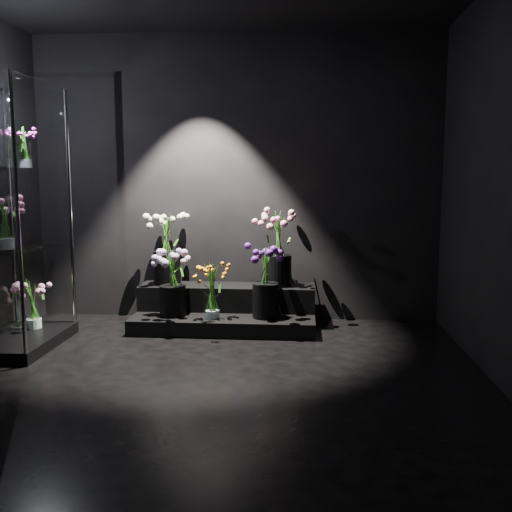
# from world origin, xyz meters

# --- Properties ---
(floor) EXTENTS (4.00, 4.00, 0.00)m
(floor) POSITION_xyz_m (0.00, 0.00, 0.00)
(floor) COLOR black
(floor) RESTS_ON ground
(wall_back) EXTENTS (4.00, 0.00, 4.00)m
(wall_back) POSITION_xyz_m (0.00, 2.00, 1.40)
(wall_back) COLOR black
(wall_back) RESTS_ON floor
(wall_front) EXTENTS (4.00, 0.00, 4.00)m
(wall_front) POSITION_xyz_m (0.00, -2.00, 1.40)
(wall_front) COLOR black
(wall_front) RESTS_ON floor
(display_riser) EXTENTS (1.69, 0.75, 0.38)m
(display_riser) POSITION_xyz_m (-0.06, 1.66, 0.16)
(display_riser) COLOR black
(display_riser) RESTS_ON floor
(display_case) EXTENTS (0.59, 0.99, 2.18)m
(display_case) POSITION_xyz_m (-1.68, 0.84, 1.09)
(display_case) COLOR black
(display_case) RESTS_ON floor
(bouquet_orange_bells) EXTENTS (0.29, 0.29, 0.51)m
(bouquet_orange_bells) POSITION_xyz_m (-0.14, 1.38, 0.40)
(bouquet_orange_bells) COLOR white
(bouquet_orange_bells) RESTS_ON display_riser
(bouquet_lilac) EXTENTS (0.47, 0.47, 0.60)m
(bouquet_lilac) POSITION_xyz_m (-0.52, 1.45, 0.49)
(bouquet_lilac) COLOR black
(bouquet_lilac) RESTS_ON display_riser
(bouquet_purple) EXTENTS (0.45, 0.45, 0.65)m
(bouquet_purple) POSITION_xyz_m (0.34, 1.45, 0.52)
(bouquet_purple) COLOR black
(bouquet_purple) RESTS_ON display_riser
(bouquet_cream_roses) EXTENTS (0.50, 0.50, 0.69)m
(bouquet_cream_roses) POSITION_xyz_m (-0.64, 1.77, 0.78)
(bouquet_cream_roses) COLOR black
(bouquet_cream_roses) RESTS_ON display_riser
(bouquet_pink_roses) EXTENTS (0.44, 0.44, 0.71)m
(bouquet_pink_roses) POSITION_xyz_m (0.44, 1.78, 0.78)
(bouquet_pink_roses) COLOR black
(bouquet_pink_roses) RESTS_ON display_riser
(bouquet_case_pink) EXTENTS (0.33, 0.33, 0.41)m
(bouquet_case_pink) POSITION_xyz_m (-1.68, 0.68, 1.07)
(bouquet_case_pink) COLOR white
(bouquet_case_pink) RESTS_ON display_case
(bouquet_case_magenta) EXTENTS (0.26, 0.26, 0.34)m
(bouquet_case_magenta) POSITION_xyz_m (-1.63, 0.97, 1.67)
(bouquet_case_magenta) COLOR white
(bouquet_case_magenta) RESTS_ON display_case
(bouquet_case_base_pink) EXTENTS (0.38, 0.38, 0.44)m
(bouquet_case_base_pink) POSITION_xyz_m (-1.68, 1.07, 0.33)
(bouquet_case_base_pink) COLOR white
(bouquet_case_base_pink) RESTS_ON display_case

